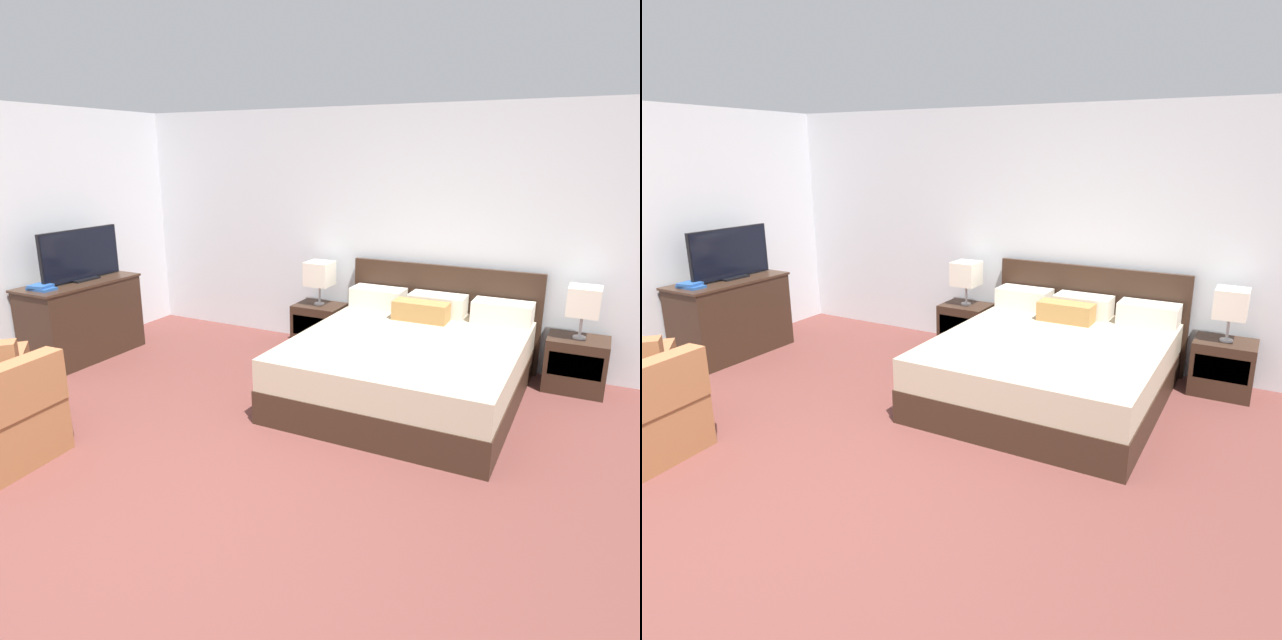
{
  "view_description": "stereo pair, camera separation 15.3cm",
  "coord_description": "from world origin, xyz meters",
  "views": [
    {
      "loc": [
        2.02,
        -2.04,
        2.07
      ],
      "look_at": [
        -0.01,
        1.95,
        0.75
      ],
      "focal_mm": 32.0,
      "sensor_mm": 36.0,
      "label": 1
    },
    {
      "loc": [
        2.16,
        -1.97,
        2.07
      ],
      "look_at": [
        -0.01,
        1.95,
        0.75
      ],
      "focal_mm": 32.0,
      "sensor_mm": 36.0,
      "label": 2
    }
  ],
  "objects": [
    {
      "name": "ground_plane",
      "position": [
        0.0,
        0.0,
        0.0
      ],
      "size": [
        10.63,
        10.63,
        0.0
      ],
      "primitive_type": "plane",
      "color": "brown"
    },
    {
      "name": "table_lamp_right",
      "position": [
        1.89,
        3.28,
        0.82
      ],
      "size": [
        0.27,
        0.27,
        0.47
      ],
      "color": "#B7B7BC",
      "rests_on": "nightstand_right"
    },
    {
      "name": "wall_left",
      "position": [
        -3.09,
        1.47,
        1.26
      ],
      "size": [
        0.06,
        5.34,
        2.52
      ],
      "primitive_type": "cube",
      "color": "silver",
      "rests_on": "ground"
    },
    {
      "name": "book_red_cover",
      "position": [
        -2.75,
        1.47,
        0.82
      ],
      "size": [
        0.26,
        0.16,
        0.03
      ],
      "primitive_type": "cube",
      "rotation": [
        0.0,
        0.0,
        0.02
      ],
      "color": "#234C8E",
      "rests_on": "dresser"
    },
    {
      "name": "nightstand_right",
      "position": [
        1.89,
        3.28,
        0.24
      ],
      "size": [
        0.51,
        0.41,
        0.49
      ],
      "color": "#332116",
      "rests_on": "ground"
    },
    {
      "name": "tv",
      "position": [
        -2.75,
        1.97,
        1.06
      ],
      "size": [
        0.18,
        0.94,
        0.52
      ],
      "color": "black",
      "rests_on": "dresser"
    },
    {
      "name": "bed",
      "position": [
        0.6,
        2.5,
        0.3
      ],
      "size": [
        1.91,
        2.13,
        0.99
      ],
      "color": "#332116",
      "rests_on": "ground"
    },
    {
      "name": "nightstand_left",
      "position": [
        -0.69,
        3.28,
        0.24
      ],
      "size": [
        0.51,
        0.41,
        0.49
      ],
      "color": "#332116",
      "rests_on": "ground"
    },
    {
      "name": "table_lamp_left",
      "position": [
        -0.69,
        3.28,
        0.82
      ],
      "size": [
        0.27,
        0.27,
        0.47
      ],
      "color": "#B7B7BC",
      "rests_on": "nightstand_left"
    },
    {
      "name": "wall_back",
      "position": [
        0.0,
        3.57,
        1.26
      ],
      "size": [
        7.32,
        0.06,
        2.52
      ],
      "primitive_type": "cube",
      "color": "silver",
      "rests_on": "ground"
    },
    {
      "name": "armchair_companion",
      "position": [
        -1.55,
        0.11,
        0.28
      ],
      "size": [
        0.73,
        0.72,
        0.76
      ],
      "color": "#935B38",
      "rests_on": "ground"
    },
    {
      "name": "book_blue_cover",
      "position": [
        -2.76,
        1.47,
        0.85
      ],
      "size": [
        0.21,
        0.19,
        0.02
      ],
      "primitive_type": "cube",
      "rotation": [
        0.0,
        0.0,
        0.17
      ],
      "color": "#234C8E",
      "rests_on": "book_red_cover"
    },
    {
      "name": "dresser",
      "position": [
        -2.75,
        1.89,
        0.42
      ],
      "size": [
        0.56,
        1.19,
        0.81
      ],
      "color": "#332116",
      "rests_on": "ground"
    }
  ]
}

